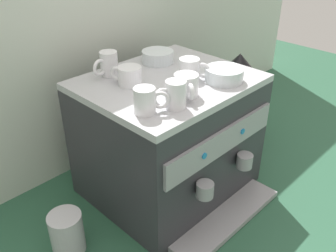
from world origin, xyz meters
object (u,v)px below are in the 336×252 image
ceramic_cup_2 (108,64)px  ceramic_cup_4 (146,101)px  espresso_machine (169,137)px  ceramic_cup_3 (190,69)px  milk_pitcher (67,233)px  ceramic_cup_0 (186,86)px  coffee_grinder (236,96)px  ceramic_bowl_0 (224,75)px  ceramic_cup_5 (174,95)px  ceramic_bowl_1 (158,57)px  ceramic_cup_1 (129,76)px

ceramic_cup_2 → ceramic_cup_4: size_ratio=1.18×
espresso_machine → ceramic_cup_3: 0.27m
espresso_machine → ceramic_cup_4: 0.36m
milk_pitcher → ceramic_cup_0: bearing=-18.1°
ceramic_cup_4 → milk_pitcher: ceramic_cup_4 is taller
ceramic_cup_4 → ceramic_cup_0: bearing=-2.6°
coffee_grinder → milk_pitcher: 0.95m
ceramic_cup_2 → milk_pitcher: bearing=-153.2°
ceramic_cup_0 → ceramic_cup_2: ceramic_cup_2 is taller
coffee_grinder → ceramic_cup_3: bearing=-168.0°
ceramic_cup_2 → ceramic_cup_3: size_ratio=1.02×
ceramic_cup_4 → ceramic_bowl_0: bearing=-3.1°
ceramic_cup_5 → ceramic_bowl_1: 0.37m
espresso_machine → ceramic_bowl_0: bearing=-49.8°
ceramic_cup_1 → ceramic_bowl_1: size_ratio=0.93×
ceramic_cup_5 → coffee_grinder: ceramic_cup_5 is taller
ceramic_cup_1 → ceramic_cup_5: bearing=-94.0°
ceramic_cup_0 → coffee_grinder: ceramic_cup_0 is taller
ceramic_cup_2 → ceramic_cup_1: bearing=-90.2°
ceramic_bowl_0 → ceramic_bowl_1: bearing=96.7°
ceramic_bowl_0 → milk_pitcher: size_ratio=0.90×
ceramic_cup_3 → ceramic_cup_4: ceramic_cup_4 is taller
ceramic_cup_5 → ceramic_bowl_0: size_ratio=0.78×
ceramic_cup_2 → ceramic_bowl_1: ceramic_cup_2 is taller
ceramic_cup_0 → milk_pitcher: bearing=161.9°
ceramic_cup_3 → ceramic_bowl_1: bearing=80.3°
ceramic_cup_1 → ceramic_cup_2: ceramic_cup_2 is taller
ceramic_cup_0 → ceramic_bowl_1: bearing=62.4°
ceramic_cup_3 → ceramic_cup_5: size_ratio=1.01×
ceramic_cup_3 → ceramic_cup_5: (-0.19, -0.11, 0.01)m
ceramic_cup_2 → ceramic_cup_5: bearing=-92.7°
ceramic_cup_5 → coffee_grinder: (0.62, 0.20, -0.29)m
ceramic_cup_4 → ceramic_bowl_1: ceramic_cup_4 is taller
ceramic_cup_4 → coffee_grinder: bearing=13.3°
ceramic_cup_2 → coffee_grinder: (0.61, -0.13, -0.29)m
ceramic_bowl_0 → ceramic_bowl_1: 0.28m
ceramic_cup_4 → ceramic_cup_5: bearing=-24.0°
ceramic_cup_3 → ceramic_bowl_1: ceramic_cup_3 is taller
ceramic_cup_0 → ceramic_cup_1: 0.20m
ceramic_bowl_0 → ceramic_cup_4: bearing=176.9°
ceramic_cup_1 → ceramic_cup_3: size_ratio=1.08×
ceramic_cup_0 → ceramic_cup_1: size_ratio=0.96×
ceramic_cup_2 → ceramic_cup_3: (0.17, -0.22, -0.01)m
ceramic_cup_3 → milk_pitcher: ceramic_cup_3 is taller
ceramic_cup_0 → milk_pitcher: (-0.40, 0.13, -0.42)m
ceramic_cup_4 → ceramic_bowl_1: (0.30, 0.26, -0.02)m
ceramic_cup_0 → ceramic_bowl_0: 0.18m
ceramic_cup_4 → ceramic_bowl_1: 0.40m
espresso_machine → ceramic_cup_1: bearing=153.4°
ceramic_cup_0 → coffee_grinder: (0.54, 0.17, -0.28)m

